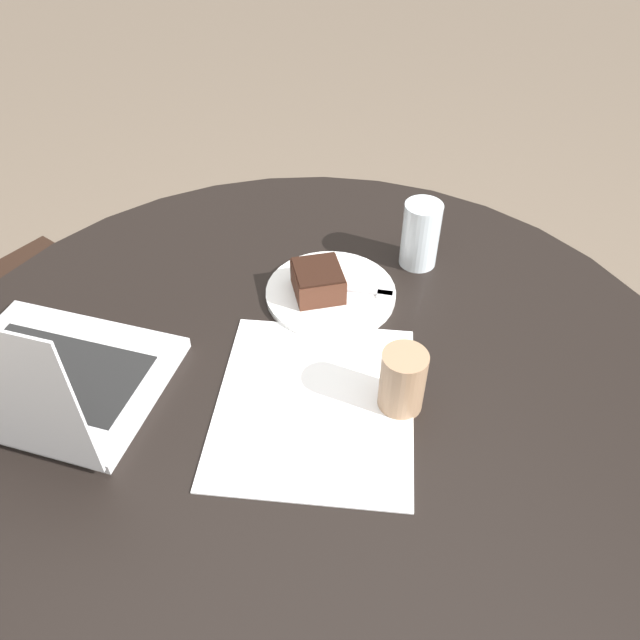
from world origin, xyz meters
TOP-DOWN VIEW (x-y plane):
  - ground_plane at (0.00, 0.00)m, footprint 12.00×12.00m
  - dining_table at (0.00, 0.00)m, footprint 1.22×1.22m
  - paper_document at (-0.03, 0.00)m, footprint 0.42×0.40m
  - plate at (0.18, -0.11)m, footprint 0.22×0.22m
  - cake_slice at (0.19, -0.08)m, footprint 0.10×0.09m
  - fork at (0.17, -0.14)m, footprint 0.11×0.16m
  - coffee_glass at (-0.07, -0.11)m, footprint 0.06×0.06m
  - water_glass at (0.22, -0.29)m, footprint 0.07×0.07m
  - laptop at (0.11, 0.37)m, footprint 0.39×0.41m

SIDE VIEW (x-z plane):
  - ground_plane at x=0.00m, z-range 0.00..0.00m
  - dining_table at x=0.00m, z-range 0.25..1.01m
  - paper_document at x=-0.03m, z-range 0.76..0.76m
  - plate at x=0.18m, z-range 0.76..0.77m
  - fork at x=0.17m, z-range 0.77..0.78m
  - cake_slice at x=0.19m, z-range 0.77..0.82m
  - laptop at x=0.11m, z-range 0.68..0.93m
  - coffee_glass at x=-0.07m, z-range 0.76..0.86m
  - water_glass at x=0.22m, z-range 0.76..0.88m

